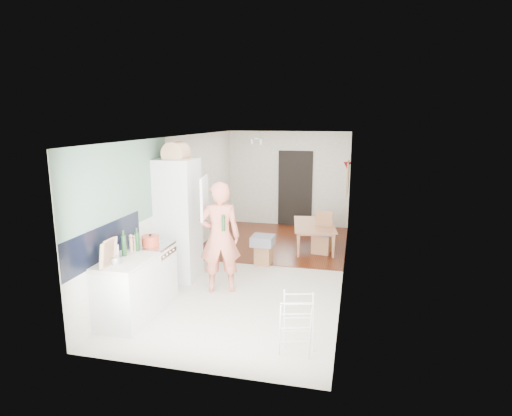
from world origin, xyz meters
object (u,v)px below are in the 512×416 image
at_px(person, 220,227).
at_px(stool, 264,254).
at_px(dining_table, 315,238).
at_px(dining_chair, 322,233).
at_px(drying_rack, 297,326).

distance_m(person, stool, 1.75).
distance_m(dining_table, dining_chair, 0.42).
relative_size(dining_table, dining_chair, 1.50).
bearing_deg(dining_table, dining_chair, -162.03).
bearing_deg(dining_chair, stool, -129.23).
bearing_deg(stool, person, -106.20).
bearing_deg(dining_chair, person, -113.38).
height_order(dining_table, stool, dining_table).
bearing_deg(person, drying_rack, 113.00).
bearing_deg(drying_rack, dining_table, 77.98).
relative_size(person, dining_table, 1.64).
distance_m(person, dining_table, 3.17).
height_order(dining_table, dining_chair, dining_chair).
height_order(dining_chair, stool, dining_chair).
relative_size(dining_chair, stool, 2.20).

